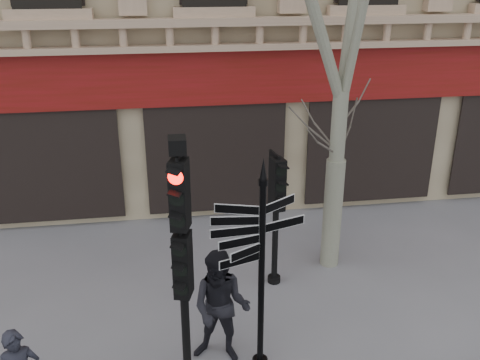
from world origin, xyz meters
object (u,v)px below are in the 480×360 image
object	(u,v)px
traffic_signal_secondary	(276,198)
traffic_signal_main	(182,238)
pedestrian_b	(221,308)
fingerpost	(262,234)

from	to	relation	value
traffic_signal_secondary	traffic_signal_main	bearing A→B (deg)	-138.29
pedestrian_b	traffic_signal_main	bearing A→B (deg)	-125.41
fingerpost	pedestrian_b	xyz separation A→B (m)	(-0.59, 0.27, -1.42)
traffic_signal_main	pedestrian_b	size ratio (longest dim) A/B	2.01
fingerpost	traffic_signal_secondary	size ratio (longest dim) A/B	1.33
traffic_signal_main	traffic_signal_secondary	xyz separation A→B (m)	(1.91, 2.51, -0.63)
fingerpost	traffic_signal_main	bearing A→B (deg)	178.11
fingerpost	traffic_signal_main	distance (m)	1.18
traffic_signal_secondary	pedestrian_b	xyz separation A→B (m)	(-1.32, -2.10, -0.89)
fingerpost	traffic_signal_secondary	bearing A→B (deg)	64.01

